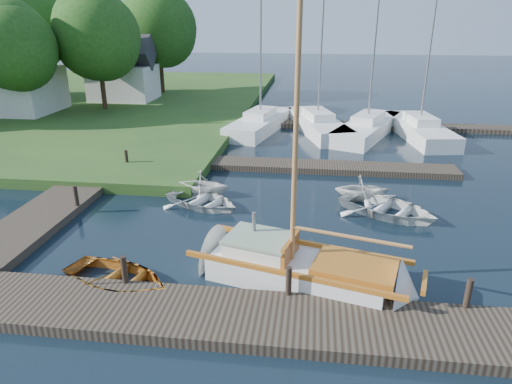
# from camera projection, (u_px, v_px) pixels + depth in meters

# --- Properties ---
(ground) EXTENTS (160.00, 160.00, 0.00)m
(ground) POSITION_uv_depth(u_px,v_px,m) (256.00, 222.00, 16.99)
(ground) COLOR black
(ground) RESTS_ON ground
(near_dock) EXTENTS (18.00, 2.20, 0.30)m
(near_dock) POSITION_uv_depth(u_px,v_px,m) (226.00, 317.00, 11.39)
(near_dock) COLOR black
(near_dock) RESTS_ON ground
(left_dock) EXTENTS (2.20, 18.00, 0.30)m
(left_dock) POSITION_uv_depth(u_px,v_px,m) (79.00, 190.00, 19.73)
(left_dock) COLOR black
(left_dock) RESTS_ON ground
(far_dock) EXTENTS (14.00, 1.60, 0.30)m
(far_dock) POSITION_uv_depth(u_px,v_px,m) (312.00, 167.00, 22.71)
(far_dock) COLOR black
(far_dock) RESTS_ON ground
(pontoon) EXTENTS (30.00, 1.60, 0.30)m
(pontoon) POSITION_uv_depth(u_px,v_px,m) (434.00, 128.00, 30.55)
(pontoon) COLOR black
(pontoon) RESTS_ON ground
(mooring_post_1) EXTENTS (0.16, 0.16, 0.80)m
(mooring_post_1) POSITION_uv_depth(u_px,v_px,m) (124.00, 270.00, 12.47)
(mooring_post_1) COLOR black
(mooring_post_1) RESTS_ON near_dock
(mooring_post_2) EXTENTS (0.16, 0.16, 0.80)m
(mooring_post_2) POSITION_uv_depth(u_px,v_px,m) (289.00, 281.00, 11.94)
(mooring_post_2) COLOR black
(mooring_post_2) RESTS_ON near_dock
(mooring_post_3) EXTENTS (0.16, 0.16, 0.80)m
(mooring_post_3) POSITION_uv_depth(u_px,v_px,m) (468.00, 293.00, 11.41)
(mooring_post_3) COLOR black
(mooring_post_3) RESTS_ON near_dock
(mooring_post_4) EXTENTS (0.16, 0.16, 0.80)m
(mooring_post_4) POSITION_uv_depth(u_px,v_px,m) (76.00, 196.00, 17.56)
(mooring_post_4) COLOR black
(mooring_post_4) RESTS_ON left_dock
(mooring_post_5) EXTENTS (0.16, 0.16, 0.80)m
(mooring_post_5) POSITION_uv_depth(u_px,v_px,m) (126.00, 158.00, 22.18)
(mooring_post_5) COLOR black
(mooring_post_5) RESTS_ON left_dock
(sailboat) EXTENTS (7.41, 3.74, 9.83)m
(sailboat) POSITION_uv_depth(u_px,v_px,m) (304.00, 271.00, 13.08)
(sailboat) COLOR white
(sailboat) RESTS_ON ground
(dinghy) EXTENTS (3.88, 3.26, 0.69)m
(dinghy) POSITION_uv_depth(u_px,v_px,m) (117.00, 274.00, 12.92)
(dinghy) COLOR #994218
(dinghy) RESTS_ON ground
(tender_a) EXTENTS (3.93, 3.50, 0.67)m
(tender_a) POSITION_uv_depth(u_px,v_px,m) (202.00, 198.00, 18.29)
(tender_a) COLOR white
(tender_a) RESTS_ON ground
(tender_b) EXTENTS (2.46, 2.18, 1.20)m
(tender_b) POSITION_uv_depth(u_px,v_px,m) (203.00, 182.00, 19.27)
(tender_b) COLOR white
(tender_b) RESTS_ON ground
(tender_c) EXTENTS (4.69, 4.37, 0.79)m
(tender_c) POSITION_uv_depth(u_px,v_px,m) (388.00, 205.00, 17.47)
(tender_c) COLOR white
(tender_c) RESTS_ON ground
(tender_d) EXTENTS (2.38, 2.10, 1.17)m
(tender_d) POSITION_uv_depth(u_px,v_px,m) (363.00, 186.00, 18.84)
(tender_d) COLOR white
(tender_d) RESTS_ON ground
(marina_boat_0) EXTENTS (3.96, 8.23, 11.33)m
(marina_boat_0) POSITION_uv_depth(u_px,v_px,m) (260.00, 122.00, 30.29)
(marina_boat_0) COLOR white
(marina_boat_0) RESTS_ON ground
(marina_boat_1) EXTENTS (4.60, 8.68, 10.03)m
(marina_boat_1) POSITION_uv_depth(u_px,v_px,m) (318.00, 123.00, 30.02)
(marina_boat_1) COLOR white
(marina_boat_1) RESTS_ON ground
(marina_boat_2) EXTENTS (5.23, 8.69, 12.27)m
(marina_boat_2) POSITION_uv_depth(u_px,v_px,m) (367.00, 126.00, 29.02)
(marina_boat_2) COLOR white
(marina_boat_2) RESTS_ON ground
(marina_boat_3) EXTENTS (3.37, 8.20, 12.20)m
(marina_boat_3) POSITION_uv_depth(u_px,v_px,m) (420.00, 128.00, 28.59)
(marina_boat_3) COLOR white
(marina_boat_3) RESTS_ON ground
(house_a) EXTENTS (6.30, 5.00, 6.29)m
(house_a) POSITION_uv_depth(u_px,v_px,m) (11.00, 78.00, 33.06)
(house_a) COLOR silver
(house_a) RESTS_ON shore
(house_c) EXTENTS (5.25, 4.00, 5.28)m
(house_c) POSITION_uv_depth(u_px,v_px,m) (123.00, 74.00, 38.04)
(house_c) COLOR silver
(house_c) RESTS_ON shore
(tree_2) EXTENTS (5.83, 5.75, 7.82)m
(tree_2) POSITION_uv_depth(u_px,v_px,m) (14.00, 47.00, 30.19)
(tree_2) COLOR #332114
(tree_2) RESTS_ON shore
(tree_3) EXTENTS (6.41, 6.38, 8.74)m
(tree_3) POSITION_uv_depth(u_px,v_px,m) (97.00, 35.00, 33.22)
(tree_3) COLOR #332114
(tree_3) RESTS_ON shore
(tree_4) EXTENTS (7.01, 7.01, 9.66)m
(tree_4) POSITION_uv_depth(u_px,v_px,m) (26.00, 26.00, 37.66)
(tree_4) COLOR #332114
(tree_4) RESTS_ON shore
(tree_7) EXTENTS (6.83, 6.83, 9.38)m
(tree_7) POSITION_uv_depth(u_px,v_px,m) (159.00, 27.00, 40.24)
(tree_7) COLOR #332114
(tree_7) RESTS_ON shore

